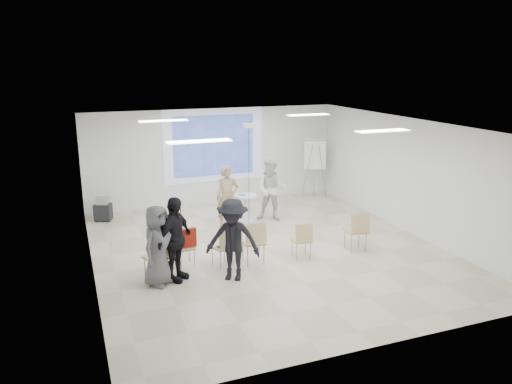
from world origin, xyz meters
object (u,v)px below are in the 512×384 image
object	(u,v)px
player_right	(272,186)
chair_right_inner	(302,238)
chair_center	(254,239)
flipchart_easel	(315,155)
chair_far_left	(159,254)
av_cart	(103,210)
audience_left	(175,233)
audience_outer	(158,241)
audience_mid	(233,234)
player_left	(227,193)
chair_left_mid	(186,246)
laptop	(222,245)
chair_left_inner	(224,244)
pedestal_table	(246,206)
chair_right_far	(357,228)

from	to	relation	value
player_right	chair_right_inner	xyz separation A→B (m)	(-0.46, -2.92, -0.49)
chair_center	flipchart_easel	world-z (taller)	flipchart_easel
chair_far_left	av_cart	bearing A→B (deg)	75.16
flipchart_easel	av_cart	bearing A→B (deg)	-155.64
flipchart_easel	chair_right_inner	bearing A→B (deg)	-97.01
audience_left	flipchart_easel	bearing A→B (deg)	-2.66
chair_right_inner	audience_outer	bearing A→B (deg)	-170.08
player_right	audience_mid	distance (m)	4.09
player_left	chair_left_mid	xyz separation A→B (m)	(-1.65, -2.15, -0.49)
laptop	flipchart_easel	distance (m)	6.45
chair_left_inner	av_cart	size ratio (longest dim) A/B	1.29
chair_left_inner	chair_right_inner	bearing A→B (deg)	-24.14
audience_left	chair_left_mid	bearing A→B (deg)	16.94
pedestal_table	av_cart	distance (m)	4.06
chair_far_left	audience_left	bearing A→B (deg)	-40.70
player_left	player_right	world-z (taller)	player_right
flipchart_easel	av_cart	size ratio (longest dim) A/B	2.84
pedestal_table	chair_center	distance (m)	3.17
pedestal_table	chair_left_inner	distance (m)	3.30
chair_center	chair_left_inner	bearing A→B (deg)	173.24
av_cart	audience_left	bearing A→B (deg)	-55.77
pedestal_table	laptop	distance (m)	3.23
pedestal_table	av_cart	xyz separation A→B (m)	(-3.78, 1.48, -0.12)
chair_center	chair_right_far	bearing A→B (deg)	1.20
chair_left_inner	chair_right_inner	size ratio (longest dim) A/B	1.01
player_left	chair_left_inner	bearing A→B (deg)	-100.66
chair_right_inner	laptop	world-z (taller)	chair_right_inner
pedestal_table	player_left	bearing A→B (deg)	-145.98
player_left	audience_left	size ratio (longest dim) A/B	0.96
chair_left_inner	audience_left	world-z (taller)	audience_left
laptop	pedestal_table	bearing A→B (deg)	-136.47
laptop	audience_mid	distance (m)	0.93
chair_right_far	audience_outer	world-z (taller)	audience_outer
laptop	audience_mid	size ratio (longest dim) A/B	0.16
player_left	audience_outer	xyz separation A→B (m)	(-2.37, -2.84, -0.05)
pedestal_table	audience_mid	xyz separation A→B (m)	(-1.57, -3.60, 0.55)
audience_mid	av_cart	distance (m)	5.58
chair_left_mid	laptop	world-z (taller)	chair_left_mid
chair_right_far	audience_mid	world-z (taller)	audience_mid
chair_right_far	chair_left_mid	bearing A→B (deg)	179.09
chair_left_inner	flipchart_easel	world-z (taller)	flipchart_easel
chair_left_inner	audience_outer	bearing A→B (deg)	176.73
laptop	audience_outer	bearing A→B (deg)	0.23
flipchart_easel	chair_left_mid	bearing A→B (deg)	-118.45
audience_outer	chair_right_far	bearing A→B (deg)	-43.03
pedestal_table	player_left	xyz separation A→B (m)	(-0.68, -0.46, 0.55)
player_left	av_cart	world-z (taller)	player_left
pedestal_table	player_left	size ratio (longest dim) A/B	0.40
laptop	audience_mid	bearing A→B (deg)	72.05
chair_center	laptop	size ratio (longest dim) A/B	3.11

